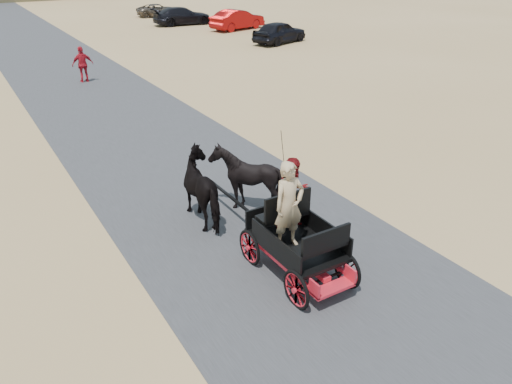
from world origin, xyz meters
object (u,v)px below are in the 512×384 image
car_a (280,32)px  car_d (159,10)px  car_c (182,16)px  horse_left (206,188)px  car_b (237,20)px  pedestrian (83,64)px  horse_right (246,178)px  carriage (297,258)px

car_a → car_d: 17.81m
car_c → horse_left: bearing=160.9°
car_a → car_b: (0.53, 6.79, 0.03)m
car_a → car_c: car_a is taller
car_d → car_c: bearing=-176.7°
horse_left → car_a: size_ratio=0.47×
pedestrian → car_a: pedestrian is taller
car_a → car_c: size_ratio=0.87×
horse_left → car_d: 39.60m
horse_right → car_a: (14.15, 19.53, -0.11)m
pedestrian → car_d: 25.02m
horse_left → car_a: (15.25, 19.53, -0.11)m
car_b → car_d: 11.18m
horse_right → car_b: (14.68, 26.32, -0.08)m
horse_left → car_c: size_ratio=0.41×
carriage → car_b: (15.23, 29.32, 0.41)m
carriage → car_a: bearing=56.9°
carriage → car_d: 42.26m
carriage → horse_left: (-0.55, 3.00, 0.49)m
carriage → pedestrian: pedestrian is taller
car_a → car_b: 6.81m
horse_left → car_a: 24.78m
carriage → horse_left: size_ratio=1.20×
carriage → pedestrian: (0.42, 18.54, 0.50)m
horse_left → pedestrian: (0.97, 15.54, 0.02)m
carriage → horse_left: horse_left is taller
horse_right → car_b: 30.13m
car_b → car_c: car_b is taller
pedestrian → car_a: bearing=-164.0°
carriage → car_a: 26.91m
horse_left → car_c: 33.67m
carriage → pedestrian: size_ratio=1.39×
horse_right → car_a: 24.12m
horse_left → horse_right: 1.10m
horse_right → pedestrian: bearing=-89.5°
pedestrian → car_a: 14.82m
horse_left → car_c: bearing=-112.9°
pedestrian → car_b: 18.31m
carriage → car_d: (12.87, 40.25, 0.20)m
car_a → horse_right: bearing=126.4°
pedestrian → car_b: bearing=-143.6°
carriage → car_b: bearing=62.6°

